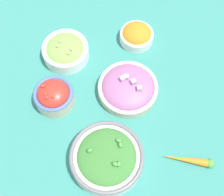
% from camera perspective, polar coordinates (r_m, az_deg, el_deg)
% --- Properties ---
extents(ground_plane, '(3.00, 3.00, 0.00)m').
position_cam_1_polar(ground_plane, '(0.94, 0.00, -0.79)').
color(ground_plane, '#337F75').
extents(bowl_broccoli, '(0.20, 0.20, 0.07)m').
position_cam_1_polar(bowl_broccoli, '(0.85, -0.96, -10.80)').
color(bowl_broccoli, silver).
rests_on(bowl_broccoli, ground_plane).
extents(bowl_red_onion, '(0.18, 0.18, 0.07)m').
position_cam_1_polar(bowl_red_onion, '(0.94, 2.92, 1.89)').
color(bowl_red_onion, beige).
rests_on(bowl_red_onion, ground_plane).
extents(bowl_cherry_tomatoes, '(0.12, 0.12, 0.08)m').
position_cam_1_polar(bowl_cherry_tomatoes, '(0.93, -10.58, 0.47)').
color(bowl_cherry_tomatoes, beige).
rests_on(bowl_cherry_tomatoes, ground_plane).
extents(bowl_lettuce, '(0.15, 0.15, 0.07)m').
position_cam_1_polar(bowl_lettuce, '(1.01, -8.51, 8.65)').
color(bowl_lettuce, white).
rests_on(bowl_lettuce, ground_plane).
extents(bowl_carrots, '(0.11, 0.11, 0.06)m').
position_cam_1_polar(bowl_carrots, '(1.04, 4.52, 11.39)').
color(bowl_carrots, white).
rests_on(bowl_carrots, ground_plane).
extents(loose_carrot, '(0.07, 0.14, 0.02)m').
position_cam_1_polar(loose_carrot, '(0.90, 14.02, -10.99)').
color(loose_carrot, orange).
rests_on(loose_carrot, ground_plane).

